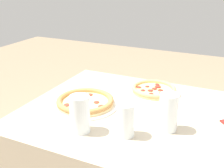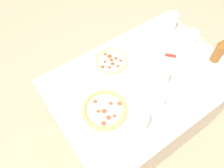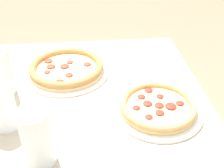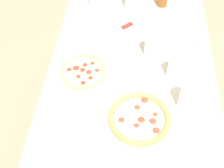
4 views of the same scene
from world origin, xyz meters
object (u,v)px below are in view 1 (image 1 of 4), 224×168
(pizza_margherita, at_px, (85,102))
(glass_cola, at_px, (80,116))
(glass_lemonade, at_px, (126,122))
(pizza_pepperoni, at_px, (154,90))
(knife, at_px, (221,119))
(glass_orange_juice, at_px, (168,114))

(pizza_margherita, bearing_deg, glass_cola, -64.61)
(glass_cola, xyz_separation_m, glass_lemonade, (0.17, 0.05, -0.01))
(pizza_pepperoni, relative_size, knife, 1.72)
(pizza_margherita, distance_m, glass_lemonade, 0.32)
(pizza_pepperoni, distance_m, glass_orange_juice, 0.37)
(pizza_pepperoni, height_order, glass_orange_juice, glass_orange_juice)
(glass_orange_juice, height_order, knife, glass_orange_juice)
(knife, bearing_deg, pizza_margherita, -167.94)
(knife, bearing_deg, glass_cola, -146.30)
(pizza_margherita, xyz_separation_m, glass_lemonade, (0.27, -0.16, 0.04))
(pizza_margherita, distance_m, knife, 0.61)
(glass_lemonade, height_order, knife, glass_lemonade)
(pizza_margherita, xyz_separation_m, knife, (0.60, 0.13, -0.02))
(glass_lemonade, bearing_deg, glass_cola, -165.03)
(pizza_margherita, relative_size, glass_orange_juice, 1.99)
(glass_cola, relative_size, glass_orange_juice, 0.98)
(pizza_margherita, relative_size, glass_cola, 2.04)
(pizza_pepperoni, relative_size, glass_cola, 1.81)
(glass_cola, distance_m, glass_orange_juice, 0.35)
(pizza_margherita, relative_size, knife, 1.94)
(glass_lemonade, bearing_deg, knife, 41.39)
(glass_cola, bearing_deg, knife, 33.70)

